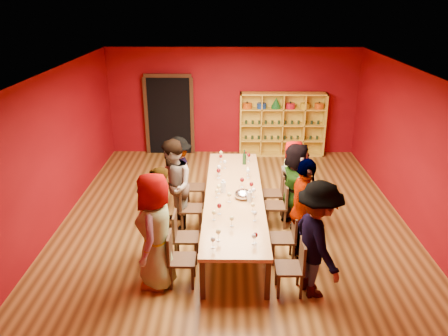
{
  "coord_description": "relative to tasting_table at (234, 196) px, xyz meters",
  "views": [
    {
      "loc": [
        -0.1,
        -7.63,
        4.34
      ],
      "look_at": [
        -0.2,
        0.33,
        1.15
      ],
      "focal_mm": 35.0,
      "sensor_mm": 36.0,
      "label": 1
    }
  ],
  "objects": [
    {
      "name": "wine_glass_15",
      "position": [
        -0.32,
        0.76,
        0.21
      ],
      "size": [
        0.09,
        0.09,
        0.22
      ],
      "color": "silver",
      "rests_on": "tasting_table"
    },
    {
      "name": "wine_glass_2",
      "position": [
        0.3,
        0.93,
        0.18
      ],
      "size": [
        0.07,
        0.07,
        0.18
      ],
      "color": "silver",
      "rests_on": "tasting_table"
    },
    {
      "name": "wine_glass_17",
      "position": [
        -0.09,
        -0.37,
        0.19
      ],
      "size": [
        0.08,
        0.08,
        0.2
      ],
      "color": "silver",
      "rests_on": "tasting_table"
    },
    {
      "name": "chair_person_left_0",
      "position": [
        -0.91,
        -1.79,
        -0.2
      ],
      "size": [
        0.42,
        0.42,
        0.89
      ],
      "color": "black",
      "rests_on": "ground"
    },
    {
      "name": "chair_person_right_3",
      "position": [
        0.91,
        0.7,
        -0.2
      ],
      "size": [
        0.42,
        0.42,
        0.89
      ],
      "color": "black",
      "rests_on": "ground"
    },
    {
      "name": "chair_person_right_1",
      "position": [
        0.91,
        -1.12,
        -0.2
      ],
      "size": [
        0.42,
        0.42,
        0.89
      ],
      "color": "black",
      "rests_on": "ground"
    },
    {
      "name": "wine_glass_21",
      "position": [
        0.31,
        -1.8,
        0.19
      ],
      "size": [
        0.08,
        0.08,
        0.19
      ],
      "color": "silver",
      "rests_on": "tasting_table"
    },
    {
      "name": "wine_glass_8",
      "position": [
        0.29,
        -1.82,
        0.18
      ],
      "size": [
        0.07,
        0.07,
        0.18
      ],
      "color": "silver",
      "rests_on": "tasting_table"
    },
    {
      "name": "room_shell",
      "position": [
        0.0,
        0.0,
        0.8
      ],
      "size": [
        7.1,
        9.1,
        3.04
      ],
      "color": "brown",
      "rests_on": "ground"
    },
    {
      "name": "person_left_3",
      "position": [
        -1.17,
        0.99,
        0.08
      ],
      "size": [
        0.58,
        1.06,
        1.56
      ],
      "primitive_type": "imported",
      "rotation": [
        0.0,
        0.0,
        -1.4
      ],
      "color": "#131A36",
      "rests_on": "ground"
    },
    {
      "name": "wine_bottle",
      "position": [
        0.25,
        1.57,
        0.18
      ],
      "size": [
        0.1,
        0.1,
        0.34
      ],
      "color": "#133416",
      "rests_on": "tasting_table"
    },
    {
      "name": "wine_glass_5",
      "position": [
        -0.31,
        0.95,
        0.21
      ],
      "size": [
        0.09,
        0.09,
        0.22
      ],
      "color": "silver",
      "rests_on": "tasting_table"
    },
    {
      "name": "chair_person_left_2",
      "position": [
        -0.91,
        -0.02,
        -0.2
      ],
      "size": [
        0.42,
        0.42,
        0.89
      ],
      "color": "black",
      "rests_on": "ground"
    },
    {
      "name": "chair_person_left_1",
      "position": [
        -0.91,
        -1.11,
        -0.2
      ],
      "size": [
        0.42,
        0.42,
        0.89
      ],
      "color": "black",
      "rests_on": "ground"
    },
    {
      "name": "person_right_1",
      "position": [
        1.16,
        -1.12,
        0.24
      ],
      "size": [
        0.58,
        1.14,
        1.88
      ],
      "primitive_type": "imported",
      "rotation": [
        0.0,
        0.0,
        1.65
      ],
      "color": "silver",
      "rests_on": "ground"
    },
    {
      "name": "wine_glass_13",
      "position": [
        0.34,
        -1.08,
        0.19
      ],
      "size": [
        0.08,
        0.08,
        0.19
      ],
      "color": "silver",
      "rests_on": "tasting_table"
    },
    {
      "name": "wine_glass_22",
      "position": [
        -0.35,
        -1.06,
        0.19
      ],
      "size": [
        0.08,
        0.08,
        0.19
      ],
      "color": "silver",
      "rests_on": "tasting_table"
    },
    {
      "name": "person_right_3",
      "position": [
        1.22,
        0.7,
        0.1
      ],
      "size": [
        0.67,
        0.88,
        1.59
      ],
      "primitive_type": "imported",
      "rotation": [
        0.0,
        0.0,
        1.93
      ],
      "color": "silver",
      "rests_on": "ground"
    },
    {
      "name": "wine_glass_0",
      "position": [
        0.34,
        0.1,
        0.2
      ],
      "size": [
        0.08,
        0.08,
        0.2
      ],
      "color": "silver",
      "rests_on": "tasting_table"
    },
    {
      "name": "wine_glass_9",
      "position": [
        0.35,
        1.75,
        0.2
      ],
      "size": [
        0.08,
        0.08,
        0.2
      ],
      "color": "silver",
      "rests_on": "tasting_table"
    },
    {
      "name": "chair_person_right_0",
      "position": [
        0.91,
        -1.99,
        -0.2
      ],
      "size": [
        0.42,
        0.42,
        0.89
      ],
      "color": "black",
      "rests_on": "ground"
    },
    {
      "name": "person_right_0",
      "position": [
        1.22,
        -1.99,
        0.23
      ],
      "size": [
        0.79,
        1.29,
        1.87
      ],
      "primitive_type": "imported",
      "rotation": [
        0.0,
        0.0,
        1.83
      ],
      "color": "#5577B0",
      "rests_on": "ground"
    },
    {
      "name": "chair_person_right_2",
      "position": [
        0.91,
        0.13,
        -0.2
      ],
      "size": [
        0.42,
        0.42,
        0.89
      ],
      "color": "black",
      "rests_on": "ground"
    },
    {
      "name": "wine_glass_16",
      "position": [
        -0.34,
        -1.93,
        0.19
      ],
      "size": [
        0.08,
        0.08,
        0.19
      ],
      "color": "silver",
      "rests_on": "tasting_table"
    },
    {
      "name": "wine_glass_18",
      "position": [
        -0.27,
        -0.85,
        0.2
      ],
      "size": [
        0.08,
        0.08,
        0.21
      ],
      "color": "silver",
      "rests_on": "tasting_table"
    },
    {
      "name": "tasting_table",
      "position": [
        0.0,
        0.0,
        0.0
      ],
      "size": [
        1.1,
        4.5,
        0.75
      ],
      "color": "#B17E49",
      "rests_on": "ground"
    },
    {
      "name": "wine_glass_1",
      "position": [
        -0.3,
        -0.01,
        0.2
      ],
      "size": [
        0.08,
        0.08,
        0.2
      ],
      "color": "silver",
      "rests_on": "tasting_table"
    },
    {
      "name": "wine_glass_12",
      "position": [
        0.32,
        -0.75,
        0.18
      ],
      "size": [
        0.07,
        0.07,
        0.18
      ],
      "color": "silver",
      "rests_on": "tasting_table"
    },
    {
      "name": "spittoon_bowl",
      "position": [
        0.17,
        -0.2,
        0.13
      ],
      "size": [
        0.34,
        0.34,
        0.18
      ],
      "primitive_type": "ellipsoid",
      "color": "silver",
      "rests_on": "tasting_table"
    },
    {
      "name": "person_left_2",
      "position": [
        -1.17,
        -0.02,
        0.21
      ],
      "size": [
        0.74,
        0.99,
        1.82
      ],
      "primitive_type": "imported",
      "rotation": [
        0.0,
        0.0,
        -1.25
      ],
      "color": "#5275A8",
      "rests_on": "ground"
    },
    {
      "name": "shelving_unit",
      "position": [
        1.4,
        4.32,
        0.28
      ],
      "size": [
        2.4,
        0.4,
        1.8
      ],
      "color": "gold",
      "rests_on": "ground"
    },
    {
      "name": "wine_glass_7",
      "position": [
        0.37,
        -0.16,
        0.19
      ],
      "size": [
        0.08,
        0.08,
        0.2
      ],
      "color": "silver",
      "rests_on": "tasting_table"
    },
    {
      "name": "wine_glass_10",
      "position": [
        0.3,
        0.78,
        0.2
      ],
      "size": [
        0.08,
        0.08,
        0.2
      ],
      "color": "silver",
      "rests_on": "tasting_table"
    },
    {
      "name": "chair_person_left_3",
      "position": [
        -0.91,
        0.99,
        -0.2
      ],
      "size": [
        0.42,
        0.42,
        0.89
      ],
      "color": "black",
      "rests_on": "ground"
    },
    {
      "name": "person_left_0",
      "position": [
        -1.23,
        -1.79,
        0.25
      ],
      "size": [
        0.56,
        0.95,
        1.89
      ],
      "primitive_type": "imported",
      "rotation": [
        0.0,
        0.0,
        -1.63
      ],
      "color": "silver",
      "rests_on": "ground"
    },
    {
      "name": "wine_glass_19",
      "position": [
        0.16,
        0.3,
        0.2
      ],
      "size": [
        0.08,
        0.08,
        0.21
      ],
      "color": "silver",
      "rests_on": "tasting_table"
    },
    {
      "name": "person_right_2",
      "position": [
        1.2,
        0.13,
        0.17
      ],
      "size": [
        0.96,
        1.67,
        1.74
      ],
      "primitive_type": "imported",
      "rotation": [
        0.0,
        0.0,
        1.9
      ],
      "color": "#454549",
      "rests_on": "ground"
    },
    {
      "name": "doorway",
      "position": [
        -1.8,
        4.43,
        0.42
      ],
      "size": [
        1.4,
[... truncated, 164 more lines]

